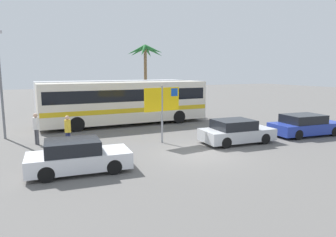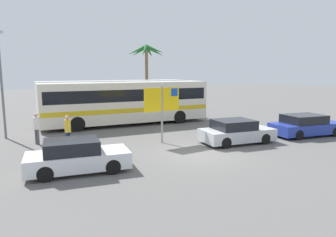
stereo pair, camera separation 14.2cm
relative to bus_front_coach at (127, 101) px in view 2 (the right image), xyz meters
name	(u,v)px [view 2 (the right image)]	position (x,y,z in m)	size (l,w,h in m)	color
ground	(199,153)	(0.73, -9.27, -1.78)	(120.00, 120.00, 0.00)	#605E5B
bus_front_coach	(127,101)	(0.00, 0.00, 0.00)	(12.30, 2.49, 3.17)	silver
bus_rear_coach	(114,97)	(0.05, 3.62, 0.00)	(12.30, 2.49, 3.17)	silver
ferry_sign	(163,102)	(0.02, -6.44, 0.54)	(2.19, 0.32, 3.20)	gray
car_white	(77,156)	(-5.17, -9.59, -1.15)	(4.13, 2.07, 1.32)	silver
car_blue	(306,125)	(8.89, -8.49, -1.15)	(4.69, 2.30, 1.32)	#23389E
car_silver	(236,132)	(3.70, -8.25, -1.15)	(4.15, 2.13, 1.32)	#B7BABF
pedestrian_crossing_lot	(36,126)	(-6.40, -3.85, -0.76)	(0.32, 0.32, 1.73)	#4C4C51
pedestrian_near_sign	(68,129)	(-4.95, -5.37, -0.77)	(0.32, 0.32, 1.72)	#1E2347
lamp_post_left_side	(1,80)	(-8.05, -1.42, 1.68)	(0.56, 0.20, 6.28)	slate
palm_tree_seaside	(147,57)	(5.03, 8.81, 3.65)	(4.09, 3.68, 6.68)	brown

